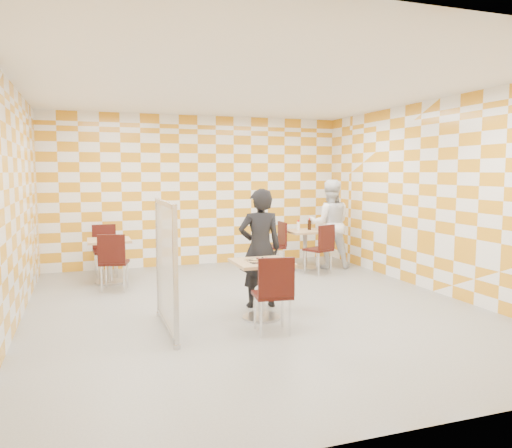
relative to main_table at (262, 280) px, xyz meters
The scene contains 15 objects.
room_shell 1.44m from the main_table, 86.40° to the left, with size 7.00×7.00×7.00m.
main_table is the anchor object (origin of this frame).
second_table 3.45m from the main_table, 56.15° to the left, with size 0.70×0.70×0.75m.
empty_table 3.27m from the main_table, 122.22° to the left, with size 0.70×0.70×0.75m.
chair_main_front 0.67m from the main_table, 97.25° to the right, with size 0.47×0.48×0.92m.
chair_second_front 2.99m from the main_table, 48.63° to the left, with size 0.55×0.56×0.92m.
chair_second_side 3.21m from the main_table, 65.08° to the left, with size 0.44×0.43×0.92m.
chair_empty_near 2.71m from the main_table, 129.48° to the left, with size 0.51×0.52×0.92m.
chair_empty_far 3.90m from the main_table, 117.37° to the left, with size 0.45×0.46×0.92m.
partition 1.27m from the main_table, behind, with size 0.08×1.38×1.55m.
man_dark 0.66m from the main_table, 72.61° to the left, with size 0.60×0.40×1.66m, color black.
man_white 3.72m from the main_table, 49.23° to the left, with size 0.84×0.66×1.73m, color white.
pizza_on_foil 0.26m from the main_table, 90.13° to the right, with size 0.40×0.40×0.04m.
sport_bottle 3.50m from the main_table, 58.50° to the left, with size 0.06×0.06×0.20m.
soda_bottle 3.57m from the main_table, 55.11° to the left, with size 0.07×0.07×0.23m.
Camera 1 is at (-2.17, -6.41, 1.88)m, focal length 35.00 mm.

